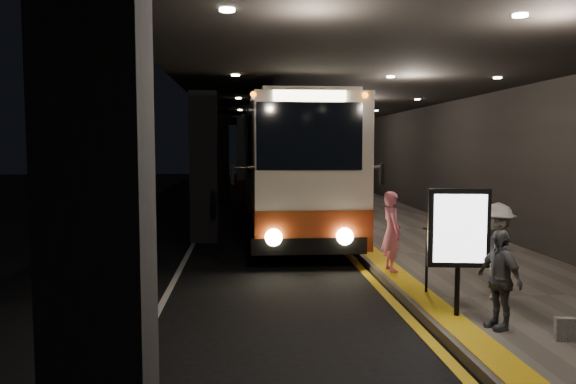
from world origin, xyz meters
name	(u,v)px	position (x,y,z in m)	size (l,w,h in m)	color
ground	(259,270)	(0.00, 0.00, 0.00)	(90.00, 90.00, 0.00)	black
lane_line_white	(198,236)	(-1.80, 5.00, 0.01)	(0.12, 50.00, 0.01)	silver
kerb_stripe_yellow	(328,234)	(2.35, 5.00, 0.01)	(0.18, 50.00, 0.01)	gold
sidewalk	(402,231)	(4.75, 5.00, 0.07)	(4.50, 50.00, 0.15)	#514C44
tactile_strip	(344,229)	(2.85, 5.00, 0.16)	(0.50, 50.00, 0.01)	gold
terminal_wall	(472,140)	(7.00, 5.00, 3.00)	(0.10, 50.00, 6.00)	black
support_columns	(204,167)	(-1.50, 4.00, 2.20)	(0.80, 24.80, 4.40)	black
canopy	(334,89)	(2.50, 5.00, 4.60)	(9.00, 50.00, 0.40)	black
coach_main	(287,172)	(1.12, 6.03, 1.94)	(2.92, 13.03, 4.04)	beige
coach_second	(268,163)	(0.93, 17.10, 1.94)	(3.16, 12.96, 4.05)	beige
passenger_boarding	(392,231)	(2.80, -1.03, 1.01)	(0.62, 0.41, 1.71)	#D4637D
passenger_waiting_white	(497,251)	(4.07, -3.29, 0.99)	(1.09, 0.50, 1.68)	#B8B6B2
passenger_waiting_grey	(499,279)	(3.38, -4.87, 0.88)	(0.86, 0.44, 1.46)	#48494D
bag_polka	(565,329)	(4.05, -5.46, 0.31)	(0.27, 0.11, 0.32)	black
info_sign	(459,230)	(3.00, -4.25, 1.51)	(0.95, 0.23, 2.01)	black
stanchion_post	(427,261)	(2.98, -2.82, 0.74)	(0.05, 0.05, 1.18)	black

